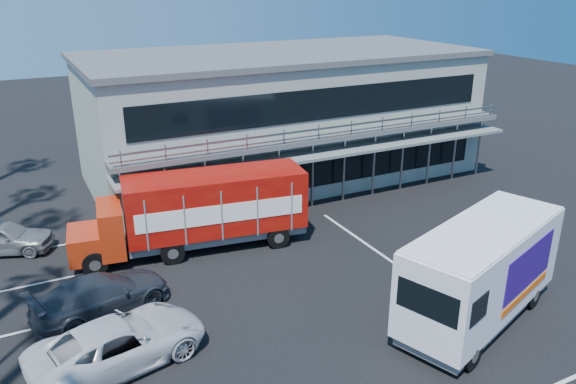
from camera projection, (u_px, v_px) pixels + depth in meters
name	position (u px, v px, depth m)	size (l,w,h in m)	color
ground	(388.00, 301.00, 20.72)	(120.00, 120.00, 0.00)	black
building	(281.00, 114.00, 33.14)	(22.40, 12.00, 7.30)	gray
red_truck	(200.00, 209.00, 24.16)	(10.20, 3.70, 3.36)	#AD270E
white_van	(481.00, 272.00, 18.94)	(7.63, 4.76, 3.53)	white
parked_car_c	(119.00, 343.00, 17.10)	(2.48, 5.39, 1.50)	silver
parked_car_d	(101.00, 295.00, 19.78)	(1.97, 4.85, 1.41)	#292F37
parked_car_e	(2.00, 237.00, 24.18)	(1.67, 4.14, 1.41)	slate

